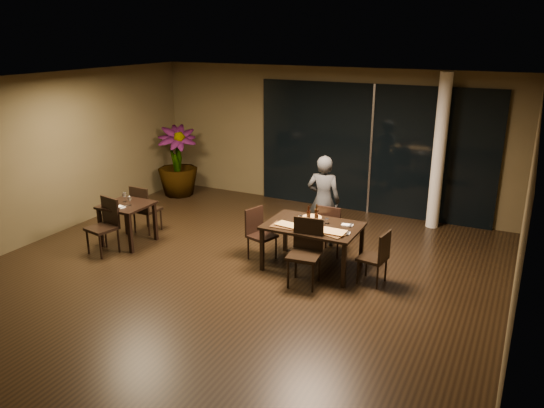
{
  "coord_description": "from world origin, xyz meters",
  "views": [
    {
      "loc": [
        3.96,
        -6.6,
        3.71
      ],
      "look_at": [
        0.35,
        0.64,
        1.05
      ],
      "focal_mm": 35.0,
      "sensor_mm": 36.0,
      "label": 1
    }
  ],
  "objects": [
    {
      "name": "ground",
      "position": [
        0.0,
        0.0,
        0.0
      ],
      "size": [
        8.0,
        8.0,
        0.0
      ],
      "primitive_type": "plane",
      "color": "black",
      "rests_on": "ground"
    },
    {
      "name": "wall_back",
      "position": [
        0.0,
        4.05,
        1.5
      ],
      "size": [
        8.0,
        0.1,
        3.0
      ],
      "primitive_type": "cube",
      "color": "#473D25",
      "rests_on": "ground"
    },
    {
      "name": "wall_left",
      "position": [
        -4.05,
        0.0,
        1.5
      ],
      "size": [
        0.1,
        8.0,
        3.0
      ],
      "primitive_type": "cube",
      "color": "#473D25",
      "rests_on": "ground"
    },
    {
      "name": "wall_right",
      "position": [
        4.05,
        0.0,
        1.5
      ],
      "size": [
        0.1,
        8.0,
        3.0
      ],
      "primitive_type": "cube",
      "color": "#473D25",
      "rests_on": "ground"
    },
    {
      "name": "ceiling",
      "position": [
        0.0,
        0.0,
        3.02
      ],
      "size": [
        8.0,
        8.0,
        0.04
      ],
      "primitive_type": "cube",
      "color": "silver",
      "rests_on": "wall_back"
    },
    {
      "name": "window_panel",
      "position": [
        1.0,
        3.96,
        1.35
      ],
      "size": [
        5.0,
        0.06,
        2.7
      ],
      "primitive_type": "cube",
      "color": "black",
      "rests_on": "ground"
    },
    {
      "name": "column",
      "position": [
        2.4,
        3.65,
        1.5
      ],
      "size": [
        0.24,
        0.24,
        3.0
      ],
      "primitive_type": "cylinder",
      "color": "white",
      "rests_on": "ground"
    },
    {
      "name": "main_table",
      "position": [
        1.0,
        0.8,
        0.68
      ],
      "size": [
        1.5,
        1.0,
        0.75
      ],
      "color": "black",
      "rests_on": "ground"
    },
    {
      "name": "side_table",
      "position": [
        -2.4,
        0.3,
        0.62
      ],
      "size": [
        0.8,
        0.8,
        0.75
      ],
      "color": "black",
      "rests_on": "ground"
    },
    {
      "name": "chair_main_far",
      "position": [
        1.08,
        1.42,
        0.51
      ],
      "size": [
        0.42,
        0.42,
        0.91
      ],
      "rotation": [
        0.0,
        0.0,
        3.14
      ],
      "color": "black",
      "rests_on": "ground"
    },
    {
      "name": "chair_main_near",
      "position": [
        1.11,
        0.27,
        0.57
      ],
      "size": [
        0.52,
        0.52,
        1.01
      ],
      "rotation": [
        0.0,
        0.0,
        0.12
      ],
      "color": "black",
      "rests_on": "ground"
    },
    {
      "name": "chair_main_left",
      "position": [
        0.03,
        0.77,
        0.49
      ],
      "size": [
        0.51,
        0.51,
        0.88
      ],
      "rotation": [
        0.0,
        0.0,
        1.27
      ],
      "color": "black",
      "rests_on": "ground"
    },
    {
      "name": "chair_main_right",
      "position": [
        2.1,
        0.7,
        0.47
      ],
      "size": [
        0.44,
        0.44,
        0.85
      ],
      "rotation": [
        0.0,
        0.0,
        -1.7
      ],
      "color": "black",
      "rests_on": "ground"
    },
    {
      "name": "chair_side_far",
      "position": [
        -2.48,
        0.85,
        0.52
      ],
      "size": [
        0.45,
        0.45,
        0.93
      ],
      "rotation": [
        0.0,
        0.0,
        3.11
      ],
      "color": "black",
      "rests_on": "ground"
    },
    {
      "name": "chair_side_near",
      "position": [
        -2.47,
        -0.18,
        0.54
      ],
      "size": [
        0.53,
        0.53,
        0.97
      ],
      "rotation": [
        0.0,
        0.0,
        -0.19
      ],
      "color": "black",
      "rests_on": "ground"
    },
    {
      "name": "diner",
      "position": [
        0.77,
        1.85,
        0.82
      ],
      "size": [
        0.59,
        0.43,
        1.64
      ],
      "primitive_type": "imported",
      "rotation": [
        0.0,
        0.0,
        3.25
      ],
      "color": "#2A2C2F",
      "rests_on": "ground"
    },
    {
      "name": "potted_plant",
      "position": [
        -3.36,
        3.16,
        0.81
      ],
      "size": [
        1.25,
        1.25,
        1.63
      ],
      "primitive_type": "imported",
      "rotation": [
        0.0,
        0.0,
        0.74
      ],
      "color": "#1C4818",
      "rests_on": "ground"
    },
    {
      "name": "pizza_board_left",
      "position": [
        0.72,
        0.55,
        0.76
      ],
      "size": [
        0.61,
        0.33,
        0.01
      ],
      "primitive_type": "cube",
      "rotation": [
        0.0,
        0.0,
        0.05
      ],
      "color": "#3F2714",
      "rests_on": "main_table"
    },
    {
      "name": "pizza_board_right",
      "position": [
        1.34,
        0.59,
        0.76
      ],
      "size": [
        0.63,
        0.45,
        0.01
      ],
      "primitive_type": "cube",
      "rotation": [
        0.0,
        0.0,
        -0.31
      ],
      "color": "#402A14",
      "rests_on": "main_table"
    },
    {
      "name": "oblong_pizza_left",
      "position": [
        0.72,
        0.55,
        0.77
      ],
      "size": [
        0.47,
        0.26,
        0.02
      ],
      "primitive_type": null,
      "rotation": [
        0.0,
        0.0,
        -0.13
      ],
      "color": "#671009",
      "rests_on": "pizza_board_left"
    },
    {
      "name": "oblong_pizza_right",
      "position": [
        1.34,
        0.59,
        0.77
      ],
      "size": [
        0.53,
        0.25,
        0.02
      ],
      "primitive_type": null,
      "rotation": [
        0.0,
        0.0,
        -0.01
      ],
      "color": "maroon",
      "rests_on": "pizza_board_right"
    },
    {
      "name": "round_pizza",
      "position": [
        0.86,
        1.09,
        0.76
      ],
      "size": [
        0.32,
        0.32,
        0.01
      ],
      "primitive_type": "cylinder",
      "color": "red",
      "rests_on": "main_table"
    },
    {
      "name": "bottle_a",
      "position": [
        0.91,
        0.82,
        0.9
      ],
      "size": [
        0.06,
        0.06,
        0.29
      ],
      "primitive_type": null,
      "color": "black",
      "rests_on": "main_table"
    },
    {
      "name": "bottle_b",
      "position": [
        1.06,
        0.81,
        0.88
      ],
      "size": [
        0.06,
        0.06,
        0.26
      ],
      "primitive_type": null,
      "color": "black",
      "rests_on": "main_table"
    },
    {
      "name": "bottle_c",
      "position": [
        1.0,
        0.93,
        0.9
      ],
      "size": [
        0.07,
        0.07,
        0.3
      ],
      "primitive_type": null,
      "color": "black",
      "rests_on": "main_table"
    },
    {
      "name": "tumbler_left",
      "position": [
        0.74,
        0.9,
        0.79
      ],
      "size": [
        0.07,
        0.07,
        0.08
      ],
      "primitive_type": "cylinder",
      "color": "white",
      "rests_on": "main_table"
    },
    {
      "name": "tumbler_right",
      "position": [
        1.18,
        0.95,
        0.79
      ],
      "size": [
        0.07,
        0.07,
        0.09
      ],
      "primitive_type": "cylinder",
      "color": "white",
      "rests_on": "main_table"
    },
    {
      "name": "napkin_near",
      "position": [
        1.57,
        0.67,
        0.76
      ],
      "size": [
        0.19,
        0.12,
        0.01
      ],
      "primitive_type": "cube",
      "rotation": [
        0.0,
        0.0,
        0.13
      ],
      "color": "silver",
      "rests_on": "main_table"
    },
    {
      "name": "napkin_far",
      "position": [
        1.5,
        1.02,
        0.76
      ],
      "size": [
        0.19,
        0.12,
        0.01
      ],
      "primitive_type": "cube",
      "rotation": [
        0.0,
        0.0,
        0.1
      ],
      "color": "white",
      "rests_on": "main_table"
    },
    {
      "name": "wine_glass_a",
      "position": [
        -2.51,
        0.39,
        0.83
      ],
      "size": [
        0.08,
        0.08,
        0.17
      ],
      "primitive_type": null,
      "color": "white",
      "rests_on": "side_table"
    },
    {
      "name": "wine_glass_b",
      "position": [
        -2.3,
        0.28,
        0.83
      ],
      "size": [
        0.07,
        0.07,
        0.16
      ],
      "primitive_type": null,
      "color": "white",
      "rests_on": "side_table"
    },
    {
      "name": "side_napkin",
      "position": [
        -2.37,
        0.1,
        0.76
      ],
      "size": [
        0.2,
        0.15,
        0.01
      ],
      "primitive_type": "cube",
      "rotation": [
        0.0,
        0.0,
        -0.22
      ],
      "color": "white",
      "rests_on": "side_table"
    }
  ]
}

